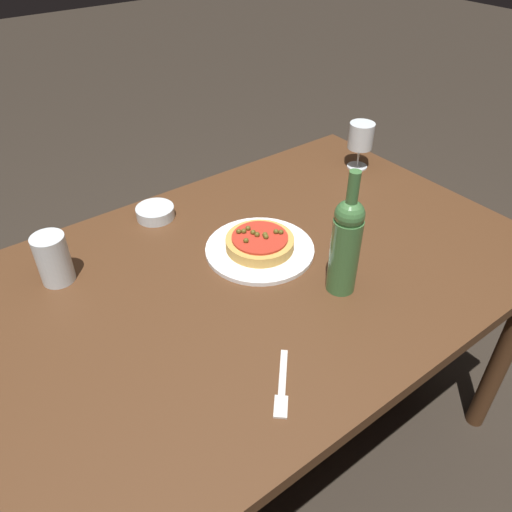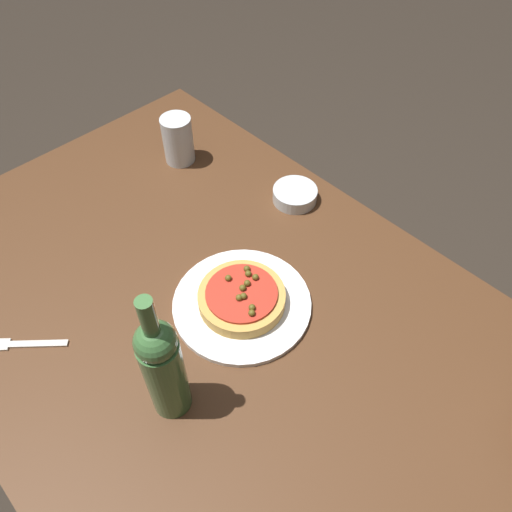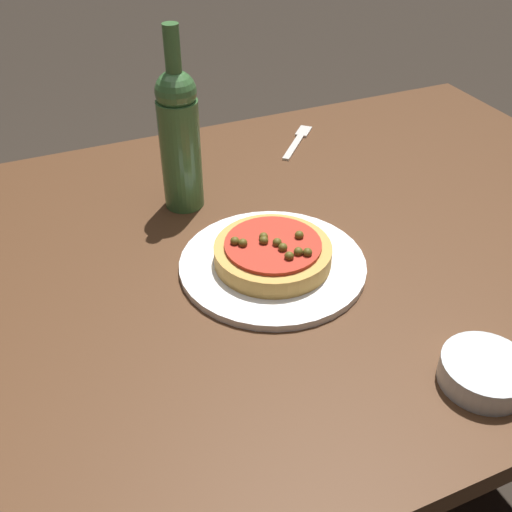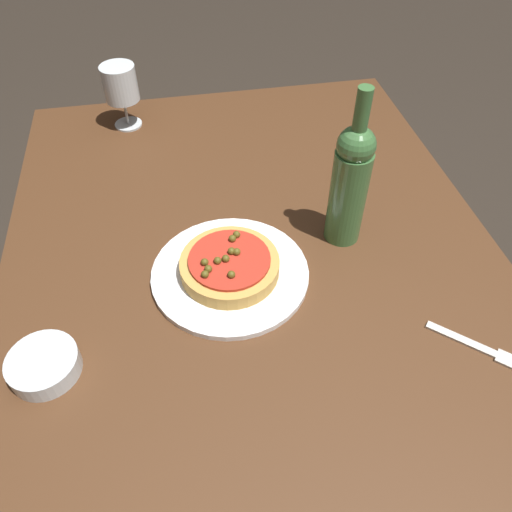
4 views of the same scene
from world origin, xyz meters
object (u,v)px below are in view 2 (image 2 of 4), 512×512
(dining_table, at_px, (215,332))
(dinner_plate, at_px, (242,304))
(fork, at_px, (20,344))
(wine_bottle, at_px, (163,366))
(water_cup, at_px, (178,140))
(pizza, at_px, (242,297))
(side_bowl, at_px, (295,195))

(dining_table, distance_m, dinner_plate, 0.11)
(dining_table, bearing_deg, fork, 58.51)
(fork, bearing_deg, wine_bottle, 158.13)
(fork, bearing_deg, dining_table, -169.16)
(dining_table, bearing_deg, dinner_plate, -123.27)
(water_cup, distance_m, fork, 0.64)
(pizza, xyz_separation_m, fork, (0.24, 0.38, -0.03))
(wine_bottle, bearing_deg, dinner_plate, -74.10)
(pizza, height_order, fork, pizza)
(dining_table, bearing_deg, water_cup, -30.87)
(water_cup, relative_size, side_bowl, 1.16)
(dinner_plate, relative_size, water_cup, 2.25)
(dinner_plate, relative_size, side_bowl, 2.62)
(dinner_plate, distance_m, pizza, 0.02)
(water_cup, height_order, side_bowl, water_cup)
(dining_table, distance_m, fork, 0.40)
(water_cup, bearing_deg, dining_table, 149.13)
(wine_bottle, relative_size, fork, 2.35)
(dining_table, distance_m, wine_bottle, 0.30)
(fork, bearing_deg, pizza, -169.39)
(dining_table, xyz_separation_m, fork, (0.20, 0.33, 0.09))
(pizza, bearing_deg, dining_table, 56.85)
(dinner_plate, height_order, side_bowl, side_bowl)
(pizza, distance_m, water_cup, 0.51)
(dining_table, bearing_deg, wine_bottle, 118.95)
(dining_table, height_order, water_cup, water_cup)
(wine_bottle, bearing_deg, side_bowl, -69.02)
(dinner_plate, relative_size, pizza, 1.60)
(dining_table, relative_size, water_cup, 11.07)
(pizza, xyz_separation_m, wine_bottle, (-0.07, 0.23, 0.10))
(water_cup, relative_size, fork, 0.96)
(dining_table, height_order, pizza, pizza)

